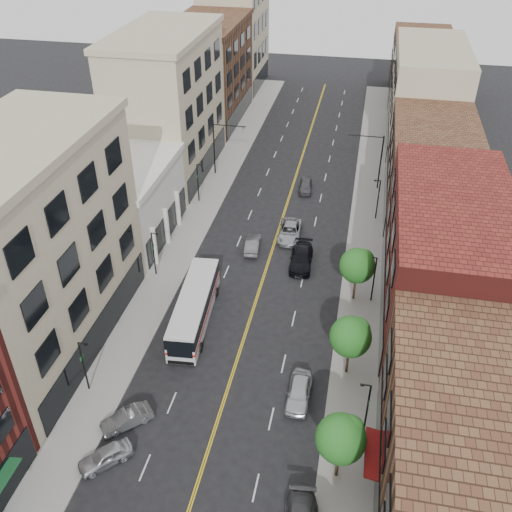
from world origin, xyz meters
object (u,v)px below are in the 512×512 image
Objects in this scene: car_angle_a at (105,456)px; car_lane_b at (290,231)px; car_lane_behind at (253,244)px; city_bus at (194,306)px; car_parked_far at (299,392)px; car_lane_c at (306,186)px; car_angle_b at (127,419)px; car_lane_a at (301,258)px.

car_lane_b is (8.33, 32.11, 0.10)m from car_angle_a.
car_lane_b reaches higher than car_lane_behind.
city_bus is at bearing 72.72° from car_lane_behind.
car_lane_b is at bearing -142.33° from car_lane_behind.
car_parked_far reaches higher than car_lane_c.
city_bus is 12.68m from car_angle_b.
car_lane_b reaches higher than car_lane_c.
car_angle_a is at bearing -113.34° from car_lane_a.
car_angle_b is 25.61m from car_lane_a.
car_lane_behind is (4.50, 25.36, 0.06)m from car_angle_b.
city_bus is 13.20m from car_lane_behind.
car_lane_a is at bearing -71.08° from car_lane_b.
car_lane_a is 16.82m from car_lane_c.
car_parked_far is 23.96m from car_lane_b.
car_parked_far reaches higher than car_angle_a.
car_angle_b is 29.81m from car_lane_b.
car_lane_a reaches higher than car_angle_b.
city_bus is at bearing 145.69° from car_parked_far.
car_lane_behind is 0.78× the size of car_lane_b.
car_lane_behind is (2.83, 12.85, -1.07)m from city_bus.
car_angle_b is at bearing 75.07° from car_lane_behind.
car_lane_c is at bearing 86.14° from car_lane_b.
car_lane_c is (8.43, 40.25, 0.06)m from car_angle_b.
car_angle_a is at bearing 75.84° from car_lane_behind.
car_lane_b is at bearing 100.60° from car_parked_far.
car_lane_c is at bearing -109.66° from car_lane_behind.
car_angle_a is at bearing -46.89° from car_angle_b.
car_lane_behind is (-7.92, 20.25, -0.08)m from car_parked_far.
city_bus is at bearing 129.00° from car_angle_b.
car_lane_a reaches higher than car_angle_a.
car_lane_b reaches higher than car_angle_a.
city_bus is 3.08× the size of car_angle_b.
car_angle_b is at bearing -102.22° from city_bus.
car_parked_far is (12.42, 5.11, 0.14)m from car_angle_b.
car_lane_behind reaches higher than car_angle_a.
city_bus reaches higher than car_lane_c.
city_bus reaches higher than car_parked_far.
car_parked_far is at bearing -39.17° from city_bus.
city_bus is 2.82× the size of car_lane_behind.
city_bus is 13.91m from car_lane_a.
car_lane_a is (10.13, 23.52, 0.17)m from car_angle_b.
car_parked_far is at bearing 79.20° from car_angle_a.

